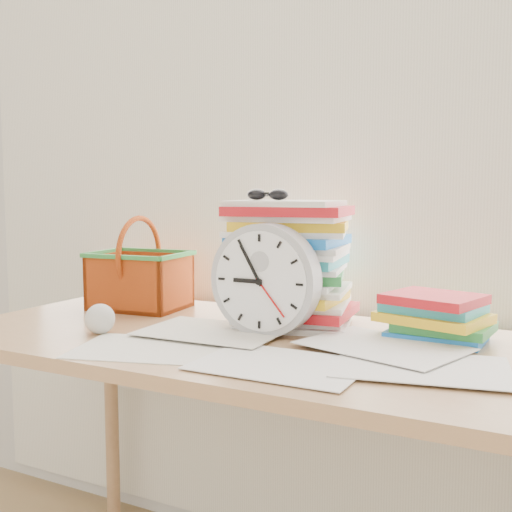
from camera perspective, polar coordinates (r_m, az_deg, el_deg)
The scene contains 9 objects.
curtain at distance 1.81m, azimuth 4.60°, elevation 12.70°, with size 2.40×0.01×2.50m, color white.
desk at distance 1.51m, azimuth -1.40°, elevation -9.87°, with size 1.40×0.70×0.75m.
paper_stack at distance 1.59m, azimuth 3.10°, elevation -0.65°, with size 0.31×0.26×0.31m, color white, non-canonical shape.
clock at distance 1.47m, azimuth 0.83°, elevation -2.15°, with size 0.26×0.26×0.05m, color #A9A9AB.
sunglasses at distance 1.56m, azimuth 1.03°, elevation 5.48°, with size 0.12×0.11×0.03m, color black, non-canonical shape.
book_stack at distance 1.49m, azimuth 15.98°, elevation -5.28°, with size 0.25×0.19×0.10m, color white, non-canonical shape.
basket at distance 1.84m, azimuth -10.30°, elevation -0.66°, with size 0.26×0.20×0.26m, color #B94712, non-canonical shape.
crumpled_ball at distance 1.55m, azimuth -13.71°, elevation -5.42°, with size 0.07×0.07×0.07m, color silver.
scattered_papers at distance 1.49m, azimuth -1.41°, elevation -6.88°, with size 1.26×0.42×0.02m, color white, non-canonical shape.
Camera 1 is at (0.71, 0.33, 1.09)m, focal length 45.00 mm.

